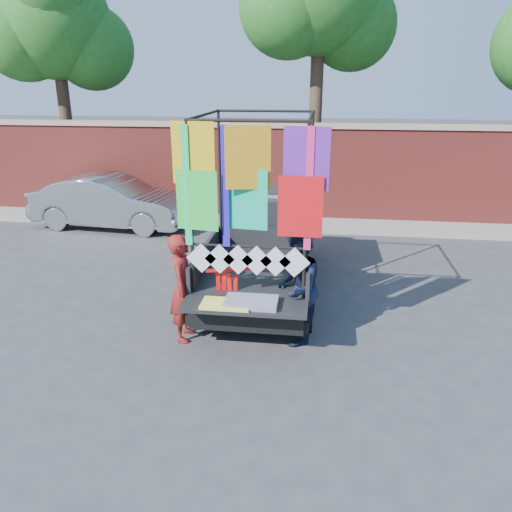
# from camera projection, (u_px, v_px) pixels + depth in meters

# --- Properties ---
(ground) EXTENTS (90.00, 90.00, 0.00)m
(ground) POSITION_uv_depth(u_px,v_px,m) (230.00, 341.00, 7.48)
(ground) COLOR #38383A
(ground) RESTS_ON ground
(brick_wall) EXTENTS (30.00, 0.45, 2.61)m
(brick_wall) POSITION_uv_depth(u_px,v_px,m) (275.00, 171.00, 13.57)
(brick_wall) COLOR #99332C
(brick_wall) RESTS_ON ground
(curb) EXTENTS (30.00, 1.20, 0.12)m
(curb) POSITION_uv_depth(u_px,v_px,m) (272.00, 223.00, 13.35)
(curb) COLOR gray
(curb) RESTS_ON ground
(tree_left) EXTENTS (4.20, 3.30, 7.05)m
(tree_left) POSITION_uv_depth(u_px,v_px,m) (54.00, 26.00, 14.15)
(tree_left) COLOR #38281C
(tree_left) RESTS_ON ground
(pickup_truck) EXTENTS (2.04, 5.13, 3.23)m
(pickup_truck) POSITION_uv_depth(u_px,v_px,m) (267.00, 240.00, 9.48)
(pickup_truck) COLOR black
(pickup_truck) RESTS_ON ground
(sedan) EXTENTS (4.22, 1.78, 1.36)m
(sedan) POSITION_uv_depth(u_px,v_px,m) (111.00, 202.00, 12.99)
(sedan) COLOR #A5A7AC
(sedan) RESTS_ON ground
(woman) EXTENTS (0.42, 0.61, 1.63)m
(woman) POSITION_uv_depth(u_px,v_px,m) (183.00, 288.00, 7.32)
(woman) COLOR maroon
(woman) RESTS_ON ground
(man) EXTENTS (0.73, 0.89, 1.71)m
(man) POSITION_uv_depth(u_px,v_px,m) (297.00, 288.00, 7.21)
(man) COLOR black
(man) RESTS_ON ground
(streamer_bundle) EXTENTS (0.95, 0.32, 0.67)m
(streamer_bundle) POSITION_uv_depth(u_px,v_px,m) (232.00, 282.00, 7.24)
(streamer_bundle) COLOR #F70D0D
(streamer_bundle) RESTS_ON ground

